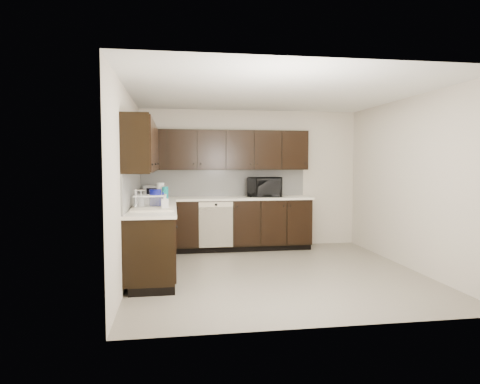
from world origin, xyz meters
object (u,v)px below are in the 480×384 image
microwave (265,187)px  toaster_oven (155,192)px  blue_pitcher (155,198)px  sink (153,213)px  storage_bin (150,202)px

microwave → toaster_oven: (-1.94, 0.02, -0.07)m
toaster_oven → blue_pitcher: 1.60m
microwave → blue_pitcher: (-1.87, -1.57, -0.05)m
toaster_oven → sink: bearing=-77.5°
toaster_oven → storage_bin: bearing=-78.8°
microwave → toaster_oven: 1.94m
microwave → blue_pitcher: microwave is taller
toaster_oven → microwave: bearing=10.4°
storage_bin → blue_pitcher: blue_pitcher is taller
toaster_oven → storage_bin: size_ratio=0.82×
blue_pitcher → microwave: bearing=20.8°
blue_pitcher → sink: bearing=-118.5°
storage_bin → blue_pitcher: 0.09m
microwave → blue_pitcher: size_ratio=2.51×
sink → storage_bin: sink is taller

